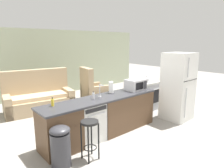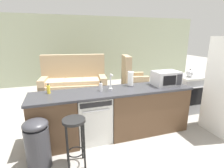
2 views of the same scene
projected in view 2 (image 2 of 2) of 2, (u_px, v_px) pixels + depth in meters
ground_plane at (107, 136)px, 3.34m from camera, size 24.00×24.00×0.00m
wall_back at (84, 50)px, 6.94m from camera, size 10.00×0.06×2.60m
kitchen_counter at (118, 114)px, 3.30m from camera, size 2.94×0.66×0.90m
dishwasher at (93, 117)px, 3.16m from camera, size 0.58×0.61×0.84m
stove_range at (189, 93)px, 4.43m from camera, size 0.76×0.68×0.90m
microwave at (166, 78)px, 3.43m from camera, size 0.50×0.37×0.28m
sink_faucet at (111, 83)px, 3.12m from camera, size 0.07×0.18×0.30m
paper_towel_roll at (130, 79)px, 3.39m from camera, size 0.14×0.14×0.28m
soap_bottle at (101, 87)px, 3.08m from camera, size 0.06×0.06×0.18m
dish_soap_bottle at (48, 89)px, 2.94m from camera, size 0.06×0.06×0.18m
kettle at (190, 74)px, 4.12m from camera, size 0.21×0.17×0.19m
bar_stool at (75, 133)px, 2.45m from camera, size 0.32×0.32×0.74m
trash_bin at (38, 143)px, 2.46m from camera, size 0.35×0.35×0.74m
couch at (74, 83)px, 5.61m from camera, size 2.11×1.19×1.27m
armchair at (132, 80)px, 6.14m from camera, size 0.95×0.99×1.20m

